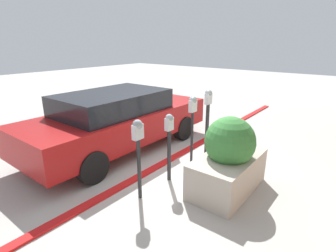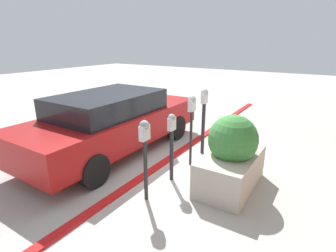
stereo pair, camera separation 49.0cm
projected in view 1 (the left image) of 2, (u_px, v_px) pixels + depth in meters
name	position (u px, v px, depth m)	size (l,w,h in m)	color
ground_plane	(163.00, 167.00, 5.50)	(40.00, 40.00, 0.00)	#ADAAA3
curb_strip	(160.00, 165.00, 5.54)	(13.50, 0.16, 0.04)	red
parking_meter_nearest	(138.00, 143.00, 4.11)	(0.19, 0.16, 1.37)	#232326
parking_meter_second	(169.00, 137.00, 4.73)	(0.16, 0.14, 1.29)	#232326
parking_meter_middle	(193.00, 115.00, 5.21)	(0.18, 0.15, 1.50)	#232326
parking_meter_fourth	(208.00, 113.00, 5.79)	(0.18, 0.16, 1.52)	#232326
planter_box	(229.00, 160.00, 4.48)	(1.52, 0.85, 1.34)	#B2A899
parked_car_front	(119.00, 119.00, 6.20)	(4.69, 1.88, 1.42)	maroon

